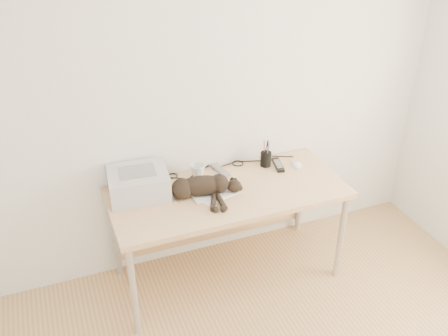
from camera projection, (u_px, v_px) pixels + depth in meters
name	position (u px, v px, depth m)	size (l,w,h in m)	color
wall_back	(209.00, 94.00, 3.38)	(3.50, 3.50, 0.00)	white
desk	(224.00, 200.00, 3.51)	(1.60, 0.70, 0.74)	tan
printer	(138.00, 183.00, 3.28)	(0.42, 0.36, 0.18)	#B8B8BD
papers	(214.00, 192.00, 3.35)	(0.34, 0.27, 0.01)	white
cat	(199.00, 187.00, 3.29)	(0.62, 0.36, 0.14)	black
mug	(198.00, 171.00, 3.50)	(0.11, 0.11, 0.10)	silver
pen_cup	(266.00, 159.00, 3.64)	(0.08, 0.08, 0.20)	black
remote_grey	(221.00, 171.00, 3.58)	(0.06, 0.20, 0.02)	gray
remote_black	(278.00, 165.00, 3.65)	(0.05, 0.19, 0.02)	black
mouse	(297.00, 164.00, 3.65)	(0.07, 0.11, 0.04)	white
cable_tangle	(212.00, 168.00, 3.62)	(1.36, 0.09, 0.01)	black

